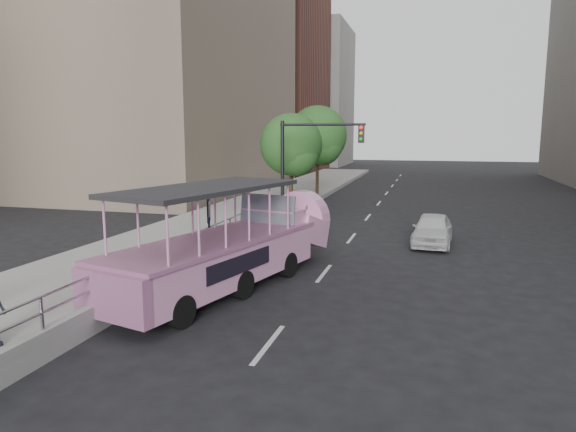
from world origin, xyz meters
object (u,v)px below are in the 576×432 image
object	(u,v)px
car	(432,229)
street_tree_near	(293,147)
traffic_signal	(306,156)
street_tree_far	(319,138)
duck_boat	(235,247)
parking_sign	(209,225)

from	to	relation	value
car	street_tree_near	xyz separation A→B (m)	(-7.72, 6.34, 3.17)
traffic_signal	street_tree_far	distance (m)	9.57
duck_boat	car	bearing A→B (deg)	52.27
traffic_signal	street_tree_near	xyz separation A→B (m)	(-1.60, 3.43, 0.32)
car	street_tree_far	world-z (taller)	street_tree_far
street_tree_far	duck_boat	bearing A→B (deg)	-85.03
duck_boat	parking_sign	size ratio (longest dim) A/B	3.77
parking_sign	street_tree_far	xyz separation A→B (m)	(-0.47, 18.93, 2.68)
parking_sign	traffic_signal	distance (m)	9.72
car	street_tree_near	size ratio (longest dim) A/B	0.67
parking_sign	traffic_signal	world-z (taller)	traffic_signal
car	street_tree_far	xyz separation A→B (m)	(-7.52, 12.34, 3.66)
traffic_signal	street_tree_far	xyz separation A→B (m)	(-1.40, 9.43, 0.81)
parking_sign	street_tree_far	distance (m)	19.12
street_tree_far	traffic_signal	bearing A→B (deg)	-81.57
parking_sign	traffic_signal	bearing A→B (deg)	84.45
street_tree_near	street_tree_far	bearing A→B (deg)	88.09
car	traffic_signal	distance (m)	7.35
traffic_signal	street_tree_near	distance (m)	3.80
street_tree_far	car	bearing A→B (deg)	-58.64
duck_boat	traffic_signal	size ratio (longest dim) A/B	1.86
duck_boat	street_tree_near	world-z (taller)	street_tree_near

